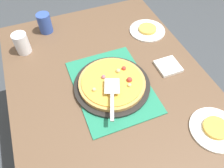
{
  "coord_description": "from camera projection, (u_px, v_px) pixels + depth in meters",
  "views": [
    {
      "loc": [
        0.64,
        -0.25,
        1.63
      ],
      "look_at": [
        0.0,
        0.0,
        0.77
      ],
      "focal_mm": 35.58,
      "sensor_mm": 36.0,
      "label": 1
    }
  ],
  "objects": [
    {
      "name": "cup_far",
      "position": [
        22.0,
        43.0,
        1.23
      ],
      "size": [
        0.08,
        0.08,
        0.12
      ],
      "primitive_type": "cylinder",
      "color": "white",
      "rests_on": "dining_table"
    },
    {
      "name": "placemat",
      "position": [
        112.0,
        86.0,
        1.11
      ],
      "size": [
        0.48,
        0.36,
        0.01
      ],
      "primitive_type": "cube",
      "color": "#237F5B",
      "rests_on": "dining_table"
    },
    {
      "name": "dining_table",
      "position": [
        112.0,
        99.0,
        1.2
      ],
      "size": [
        1.4,
        1.0,
        0.75
      ],
      "color": "brown",
      "rests_on": "ground_plane"
    },
    {
      "name": "pizza",
      "position": [
        112.0,
        82.0,
        1.09
      ],
      "size": [
        0.33,
        0.33,
        0.05
      ],
      "color": "tan",
      "rests_on": "pizza_pan"
    },
    {
      "name": "ground_plane",
      "position": [
        112.0,
        147.0,
        1.7
      ],
      "size": [
        8.0,
        8.0,
        0.0
      ],
      "primitive_type": "plane",
      "color": "#3D4247"
    },
    {
      "name": "pizza_pan",
      "position": [
        112.0,
        85.0,
        1.11
      ],
      "size": [
        0.38,
        0.38,
        0.01
      ],
      "primitive_type": "cylinder",
      "color": "black",
      "rests_on": "placemat"
    },
    {
      "name": "served_slice_left",
      "position": [
        147.0,
        29.0,
        1.38
      ],
      "size": [
        0.11,
        0.11,
        0.02
      ],
      "primitive_type": "cylinder",
      "color": "#EAB747",
      "rests_on": "plate_near_left"
    },
    {
      "name": "plate_near_left",
      "position": [
        147.0,
        31.0,
        1.39
      ],
      "size": [
        0.22,
        0.22,
        0.01
      ],
      "primitive_type": "cylinder",
      "color": "white",
      "rests_on": "dining_table"
    },
    {
      "name": "napkin_stack",
      "position": [
        168.0,
        66.0,
        1.19
      ],
      "size": [
        0.12,
        0.12,
        0.02
      ],
      "primitive_type": "cube",
      "color": "white",
      "rests_on": "dining_table"
    },
    {
      "name": "pizza_server",
      "position": [
        112.0,
        94.0,
        1.0
      ],
      "size": [
        0.23,
        0.12,
        0.01
      ],
      "color": "silver",
      "rests_on": "pizza"
    },
    {
      "name": "plate_far_right",
      "position": [
        215.0,
        129.0,
        0.96
      ],
      "size": [
        0.22,
        0.22,
        0.01
      ],
      "primitive_type": "cylinder",
      "color": "white",
      "rests_on": "dining_table"
    },
    {
      "name": "served_slice_right",
      "position": [
        216.0,
        128.0,
        0.95
      ],
      "size": [
        0.11,
        0.11,
        0.02
      ],
      "primitive_type": "cylinder",
      "color": "gold",
      "rests_on": "plate_far_right"
    },
    {
      "name": "cup_near",
      "position": [
        45.0,
        23.0,
        1.34
      ],
      "size": [
        0.08,
        0.08,
        0.12
      ],
      "primitive_type": "cylinder",
      "color": "#3351AD",
      "rests_on": "dining_table"
    }
  ]
}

